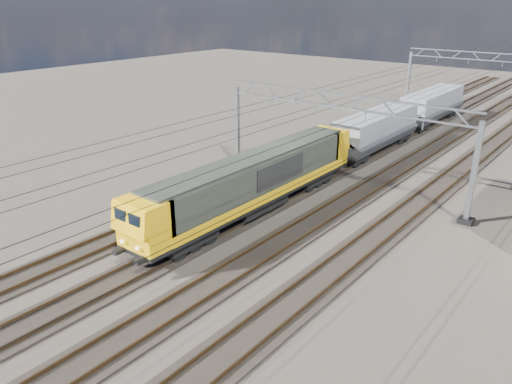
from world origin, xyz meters
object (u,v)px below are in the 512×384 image
Objects in this scene: catenary_gantry_mid at (338,139)px; locomotive at (255,180)px; catenary_gantry_far at (483,79)px; hopper_wagon_lead at (376,129)px; hopper_wagon_mid at (433,104)px.

catenary_gantry_mid is 0.94× the size of locomotive.
catenary_gantry_far is 0.94× the size of locomotive.
hopper_wagon_lead is at bearing 90.00° from locomotive.
catenary_gantry_mid is at bearing -79.34° from hopper_wagon_lead.
catenary_gantry_mid is 24.97m from hopper_wagon_mid.
catenary_gantry_far is (0.00, 36.00, 0.00)m from catenary_gantry_mid.
catenary_gantry_far is 43.14m from locomotive.
locomotive is at bearing -92.66° from catenary_gantry_far.
catenary_gantry_far is 11.47m from hopper_wagon_mid.
catenary_gantry_far is at bearing 87.34° from locomotive.
hopper_wagon_lead is at bearing -94.51° from catenary_gantry_far.
hopper_wagon_mid is (0.00, 14.20, 0.00)m from hopper_wagon_lead.
hopper_wagon_lead is (-2.00, 10.63, -1.67)m from catenary_gantry_mid.
locomotive is (-2.00, -43.07, -1.58)m from catenary_gantry_far.
hopper_wagon_mid is at bearing -100.15° from catenary_gantry_far.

